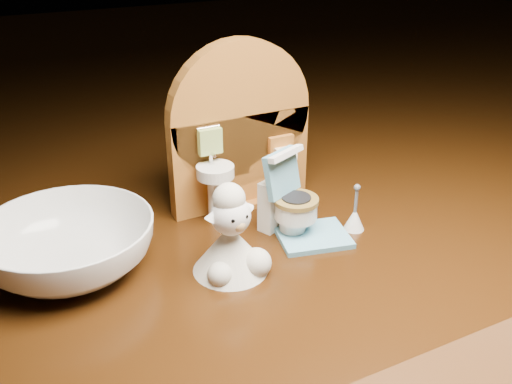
{
  "coord_description": "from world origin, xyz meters",
  "views": [
    {
      "loc": [
        -0.2,
        -0.36,
        0.25
      ],
      "look_at": [
        -0.02,
        -0.0,
        0.05
      ],
      "focal_mm": 40.0,
      "sensor_mm": 36.0,
      "label": 1
    }
  ],
  "objects": [
    {
      "name": "bath_mat",
      "position": [
        0.03,
        -0.02,
        0.0
      ],
      "size": [
        0.07,
        0.06,
        0.0
      ],
      "primitive_type": "cube",
      "rotation": [
        0.0,
        0.0,
        -0.22
      ],
      "color": "#62A5BF",
      "rests_on": "ground"
    },
    {
      "name": "toy_toilet",
      "position": [
        0.01,
        0.0,
        0.03
      ],
      "size": [
        0.04,
        0.05,
        0.07
      ],
      "rotation": [
        0.0,
        0.0,
        0.42
      ],
      "color": "white",
      "rests_on": "ground"
    },
    {
      "name": "backdrop_panel",
      "position": [
        -0.0,
        0.06,
        0.07
      ],
      "size": [
        0.13,
        0.05,
        0.15
      ],
      "color": "#A25F21",
      "rests_on": "ground"
    },
    {
      "name": "toilet_brush",
      "position": [
        0.07,
        -0.02,
        0.01
      ],
      "size": [
        0.02,
        0.02,
        0.04
      ],
      "color": "white",
      "rests_on": "ground"
    },
    {
      "name": "plush_lamb",
      "position": [
        -0.05,
        -0.03,
        0.03
      ],
      "size": [
        0.06,
        0.06,
        0.07
      ],
      "rotation": [
        0.0,
        0.0,
        0.1
      ],
      "color": "beige",
      "rests_on": "ground"
    },
    {
      "name": "ceramic_bowl",
      "position": [
        -0.16,
        0.02,
        0.02
      ],
      "size": [
        0.16,
        0.16,
        0.04
      ],
      "primitive_type": "imported",
      "rotation": [
        0.0,
        0.0,
        0.36
      ],
      "color": "white",
      "rests_on": "ground"
    }
  ]
}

